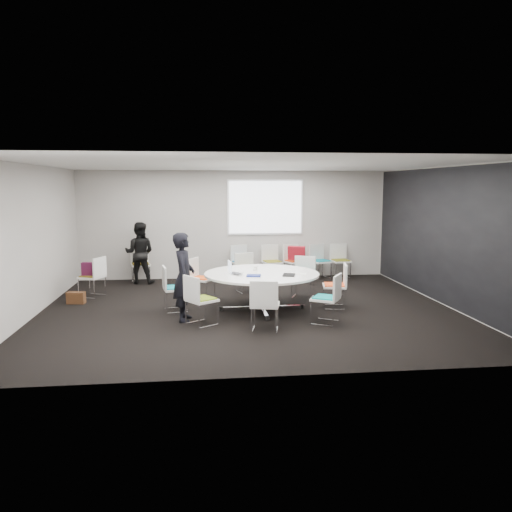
{
  "coord_description": "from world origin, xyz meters",
  "views": [
    {
      "loc": [
        -0.94,
        -9.5,
        2.4
      ],
      "look_at": [
        0.2,
        0.4,
        1.0
      ],
      "focal_mm": 35.0,
      "sensor_mm": 36.0,
      "label": 1
    }
  ],
  "objects": [
    {
      "name": "tablet_folio",
      "position": [
        0.06,
        -0.39,
        0.74
      ],
      "size": [
        0.29,
        0.24,
        0.03
      ],
      "primitive_type": "cube",
      "rotation": [
        0.0,
        0.0,
        -0.19
      ],
      "color": "navy",
      "rests_on": "conference_table"
    },
    {
      "name": "chair_ring_f",
      "position": [
        -0.92,
        -1.0,
        0.28
      ],
      "size": [
        0.63,
        0.63,
        0.88
      ],
      "rotation": [
        0.0,
        0.0,
        5.32
      ],
      "color": "silver",
      "rests_on": "ground"
    },
    {
      "name": "chair_ring_b",
      "position": [
        1.29,
        0.93,
        0.28
      ],
      "size": [
        0.6,
        0.6,
        0.88
      ],
      "rotation": [
        0.0,
        0.0,
        2.72
      ],
      "color": "silver",
      "rests_on": "ground"
    },
    {
      "name": "maroon_bag",
      "position": [
        -3.27,
        1.51,
        0.62
      ],
      "size": [
        0.41,
        0.17,
        0.28
      ],
      "primitive_type": "cube",
      "rotation": [
        0.0,
        0.0,
        -0.08
      ],
      "color": "#4C1432",
      "rests_on": "chair_spare_left"
    },
    {
      "name": "chair_spare_left",
      "position": [
        -3.26,
        1.5,
        0.28
      ],
      "size": [
        0.6,
        0.6,
        0.88
      ],
      "rotation": [
        0.0,
        0.0,
        1.15
      ],
      "color": "silver",
      "rests_on": "ground"
    },
    {
      "name": "chair_back_e",
      "position": [
        2.76,
        3.13,
        0.28
      ],
      "size": [
        0.49,
        0.48,
        0.88
      ],
      "rotation": [
        0.0,
        0.0,
        3.22
      ],
      "color": "silver",
      "rests_on": "ground"
    },
    {
      "name": "room_shell",
      "position": [
        0.09,
        0.0,
        1.4
      ],
      "size": [
        8.08,
        7.08,
        2.88
      ],
      "color": "black",
      "rests_on": "ground"
    },
    {
      "name": "papers_right",
      "position": [
        0.79,
        0.14,
        0.73
      ],
      "size": [
        0.37,
        0.34,
        0.0
      ],
      "primitive_type": "cube",
      "rotation": [
        0.0,
        0.0,
        0.6
      ],
      "color": "white",
      "rests_on": "conference_table"
    },
    {
      "name": "chair_ring_g",
      "position": [
        0.13,
        -1.48,
        0.28
      ],
      "size": [
        0.55,
        0.54,
        0.88
      ],
      "rotation": [
        0.0,
        0.0,
        6.06
      ],
      "color": "silver",
      "rests_on": "ground"
    },
    {
      "name": "projection_screen",
      "position": [
        0.8,
        3.46,
        1.85
      ],
      "size": [
        1.9,
        0.03,
        1.35
      ],
      "primitive_type": "cube",
      "color": "white",
      "rests_on": "room_shell"
    },
    {
      "name": "chair_ring_d",
      "position": [
        -0.9,
        0.98,
        0.28
      ],
      "size": [
        0.61,
        0.62,
        0.88
      ],
      "rotation": [
        0.0,
        0.0,
        4.22
      ],
      "color": "silver",
      "rests_on": "ground"
    },
    {
      "name": "papers_front",
      "position": [
        0.95,
        -0.23,
        0.73
      ],
      "size": [
        0.34,
        0.28,
        0.0
      ],
      "primitive_type": "cube",
      "rotation": [
        0.0,
        0.0,
        -0.25
      ],
      "color": "white",
      "rests_on": "conference_table"
    },
    {
      "name": "chair_back_d",
      "position": [
        2.22,
        3.12,
        0.28
      ],
      "size": [
        0.59,
        0.58,
        0.88
      ],
      "rotation": [
        0.0,
        0.0,
        3.51
      ],
      "color": "silver",
      "rests_on": "ground"
    },
    {
      "name": "chair_back_b",
      "position": [
        0.94,
        3.15,
        0.28
      ],
      "size": [
        0.53,
        0.52,
        0.88
      ],
      "rotation": [
        0.0,
        0.0,
        3.31
      ],
      "color": "silver",
      "rests_on": "ground"
    },
    {
      "name": "laptop_lid",
      "position": [
        -0.36,
        -0.03,
        0.86
      ],
      "size": [
        0.05,
        0.3,
        0.22
      ],
      "primitive_type": "cube",
      "rotation": [
        0.0,
        0.0,
        1.7
      ],
      "color": "silver",
      "rests_on": "conference_table"
    },
    {
      "name": "phone",
      "position": [
        0.76,
        -0.42,
        0.73
      ],
      "size": [
        0.16,
        0.12,
        0.01
      ],
      "primitive_type": "cube",
      "rotation": [
        0.0,
        0.0,
        -0.41
      ],
      "color": "black",
      "rests_on": "conference_table"
    },
    {
      "name": "red_jacket",
      "position": [
        1.54,
        2.94,
        0.7
      ],
      "size": [
        0.47,
        0.31,
        0.36
      ],
      "primitive_type": "cube",
      "rotation": [
        0.17,
        0.0,
        -0.38
      ],
      "color": "#A81421",
      "rests_on": "chair_back_c"
    },
    {
      "name": "conference_table",
      "position": [
        0.26,
        -0.04,
        0.54
      ],
      "size": [
        2.22,
        2.22,
        0.73
      ],
      "color": "silver",
      "rests_on": "ground"
    },
    {
      "name": "chair_ring_c",
      "position": [
        0.14,
        1.61,
        0.28
      ],
      "size": [
        0.57,
        0.57,
        0.88
      ],
      "rotation": [
        0.0,
        0.0,
        3.45
      ],
      "color": "silver",
      "rests_on": "ground"
    },
    {
      "name": "person_back",
      "position": [
        -2.4,
        2.96,
        0.76
      ],
      "size": [
        0.81,
        0.67,
        1.53
      ],
      "primitive_type": "imported",
      "rotation": [
        0.0,
        0.0,
        3.02
      ],
      "color": "black",
      "rests_on": "ground"
    },
    {
      "name": "chair_ring_e",
      "position": [
        -1.42,
        0.04,
        0.28
      ],
      "size": [
        0.52,
        0.53,
        0.88
      ],
      "rotation": [
        0.0,
        0.0,
        4.89
      ],
      "color": "silver",
      "rests_on": "ground"
    },
    {
      "name": "cup",
      "position": [
        0.17,
        0.23,
        0.78
      ],
      "size": [
        0.08,
        0.08,
        0.09
      ],
      "primitive_type": "cylinder",
      "color": "white",
      "rests_on": "conference_table"
    },
    {
      "name": "chair_ring_a",
      "position": [
        1.72,
        -0.07,
        0.28
      ],
      "size": [
        0.53,
        0.54,
        0.88
      ],
      "rotation": [
        0.0,
        0.0,
        1.38
      ],
      "color": "silver",
      "rests_on": "ground"
    },
    {
      "name": "chair_ring_h",
      "position": [
        1.26,
        -1.15,
        0.28
      ],
      "size": [
        0.62,
        0.62,
        0.88
      ],
      "rotation": [
        0.0,
        0.0,
        7.32
      ],
      "color": "silver",
      "rests_on": "ground"
    },
    {
      "name": "brown_bag",
      "position": [
        -3.47,
        0.9,
        0.12
      ],
      "size": [
        0.38,
        0.21,
        0.24
      ],
      "primitive_type": "cube",
      "rotation": [
        0.0,
        0.0,
        -0.15
      ],
      "color": "#482A17",
      "rests_on": "ground"
    },
    {
      "name": "chair_back_a",
      "position": [
        0.15,
        3.15,
        0.28
      ],
      "size": [
        0.58,
        0.57,
        0.88
      ],
      "rotation": [
        0.0,
        0.0,
        3.47
      ],
      "color": "silver",
      "rests_on": "ground"
    },
    {
      "name": "laptop",
      "position": [
        -0.21,
        -0.11,
        0.74
      ],
      "size": [
        0.34,
        0.39,
        0.03
      ],
      "primitive_type": "imported",
      "rotation": [
        0.0,
        0.0,
        2.05
      ],
      "color": "#333338",
      "rests_on": "conference_table"
    },
    {
      "name": "chair_back_c",
      "position": [
        1.53,
        3.16,
        0.28
      ],
      "size": [
        0.59,
        0.58,
        0.88
      ],
      "rotation": [
        0.0,
        0.0,
        3.51
      ],
      "color": "silver",
      "rests_on": "ground"
    },
    {
      "name": "notebook_black",
      "position": [
        0.74,
        -0.37,
        0.74
      ],
      "size": [
        0.29,
        0.35,
        0.02
      ],
      "primitive_type": "cube",
      "rotation": [
        0.0,
        0.0,
        -0.26
      ],
      "color": "black",
      "rests_on": "conference_table"
    },
    {
      "name": "chair_person_back",
      "position": [
        -2.41,
        3.12,
        0.28
      ],
      "size": [
        0.54,
        0.53,
        0.88
      ],
      "rotation": [
        0.0,
        0.0,
        3.34
      ],
      "color": "silver",
      "rests_on": "ground"
    },
    {
      "name": "person_main",
      "position": [
        -1.22,
        -0.66,
        0.79
      ],
      "size": [
        0.41,
        0.6,
        1.59
      ],
      "primitive_type": "imported",
      "rotation": [
        0.0,
        0.0,
        1.51
      ],
      "color": "black",
      "rests_on": "ground"
    }
  ]
}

